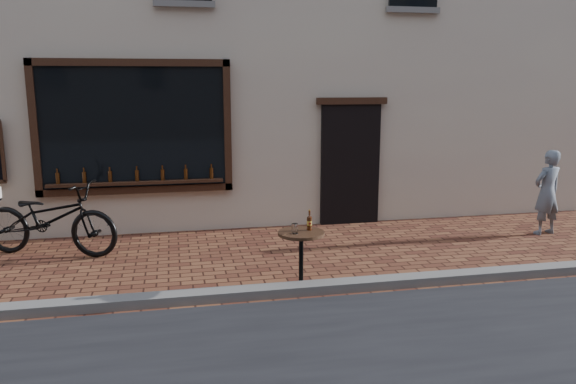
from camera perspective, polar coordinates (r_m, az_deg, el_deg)
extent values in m
plane|color=#502619|center=(6.93, -0.15, -10.98)|extent=(90.00, 90.00, 0.00)
cube|color=slate|center=(7.09, -0.48, -9.93)|extent=(90.00, 0.25, 0.12)
cube|color=black|center=(9.79, -15.37, 6.35)|extent=(3.00, 0.06, 2.00)
cube|color=black|center=(9.74, -15.71, 12.56)|extent=(3.24, 0.10, 0.12)
cube|color=black|center=(9.91, -15.06, 0.23)|extent=(3.24, 0.10, 0.12)
cube|color=black|center=(9.99, -24.38, 5.84)|extent=(0.12, 0.10, 2.24)
cube|color=black|center=(9.79, -6.17, 6.69)|extent=(0.12, 0.10, 2.24)
cube|color=black|center=(9.83, -15.11, 0.92)|extent=(2.90, 0.16, 0.05)
cube|color=black|center=(10.37, 6.33, 2.77)|extent=(1.10, 0.10, 2.20)
cube|color=black|center=(10.23, 6.53, 9.18)|extent=(1.30, 0.10, 0.12)
cylinder|color=#3D1C07|center=(9.97, -22.33, 1.29)|extent=(0.06, 0.06, 0.19)
cylinder|color=#3D1C07|center=(9.90, -19.96, 1.40)|extent=(0.06, 0.06, 0.19)
cylinder|color=#3D1C07|center=(9.85, -17.56, 1.50)|extent=(0.06, 0.06, 0.19)
cylinder|color=#3D1C07|center=(9.81, -15.15, 1.60)|extent=(0.06, 0.06, 0.19)
cylinder|color=#3D1C07|center=(9.80, -12.71, 1.70)|extent=(0.06, 0.06, 0.19)
cylinder|color=#3D1C07|center=(9.80, -10.28, 1.80)|extent=(0.06, 0.06, 0.19)
cylinder|color=#3D1C07|center=(9.82, -7.85, 1.90)|extent=(0.06, 0.06, 0.19)
imported|color=black|center=(9.23, -23.05, -2.51)|extent=(2.29, 1.45, 1.14)
cylinder|color=black|center=(7.30, 1.33, -9.69)|extent=(0.43, 0.43, 0.03)
cylinder|color=black|center=(7.18, 1.34, -7.01)|extent=(0.06, 0.06, 0.69)
cylinder|color=black|center=(7.07, 1.36, -4.21)|extent=(0.59, 0.59, 0.04)
cylinder|color=gold|center=(7.12, 2.18, -3.17)|extent=(0.06, 0.06, 0.06)
cylinder|color=white|center=(6.96, 0.70, -3.74)|extent=(0.08, 0.08, 0.13)
imported|color=slate|center=(10.61, 24.83, -0.03)|extent=(0.59, 0.45, 1.47)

